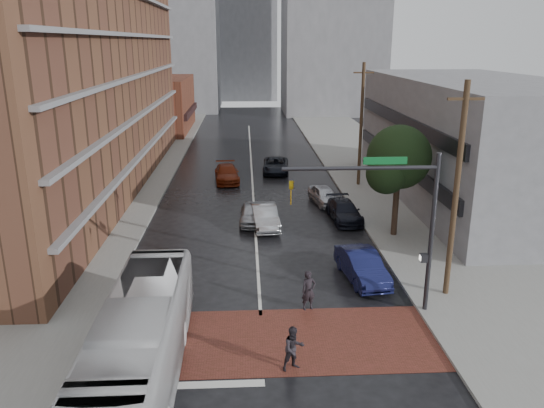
{
  "coord_description": "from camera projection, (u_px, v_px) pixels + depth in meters",
  "views": [
    {
      "loc": [
        -0.56,
        -18.27,
        11.51
      ],
      "look_at": [
        0.77,
        7.81,
        3.5
      ],
      "focal_mm": 35.0,
      "sensor_mm": 36.0,
      "label": 1
    }
  ],
  "objects": [
    {
      "name": "ground",
      "position": [
        263.0,
        347.0,
        20.85
      ],
      "size": [
        160.0,
        160.0,
        0.0
      ],
      "primitive_type": "plane",
      "color": "black",
      "rests_on": "ground"
    },
    {
      "name": "crosswalk",
      "position": [
        262.0,
        340.0,
        21.32
      ],
      "size": [
        14.0,
        5.0,
        0.02
      ],
      "primitive_type": "cube",
      "color": "brown",
      "rests_on": "ground"
    },
    {
      "name": "sidewalk_west",
      "position": [
        115.0,
        185.0,
        44.13
      ],
      "size": [
        9.0,
        90.0,
        0.15
      ],
      "primitive_type": "cube",
      "color": "gray",
      "rests_on": "ground"
    },
    {
      "name": "sidewalk_east",
      "position": [
        387.0,
        182.0,
        45.26
      ],
      "size": [
        9.0,
        90.0,
        0.15
      ],
      "primitive_type": "cube",
      "color": "gray",
      "rests_on": "ground"
    },
    {
      "name": "apartment_block",
      "position": [
        61.0,
        6.0,
        38.97
      ],
      "size": [
        10.0,
        44.0,
        28.0
      ],
      "primitive_type": "cube",
      "color": "brown",
      "rests_on": "ground"
    },
    {
      "name": "storefront_west",
      "position": [
        159.0,
        104.0,
        70.79
      ],
      "size": [
        8.0,
        16.0,
        7.0
      ],
      "primitive_type": "cube",
      "color": "brown",
      "rests_on": "ground"
    },
    {
      "name": "building_east",
      "position": [
        474.0,
        140.0,
        39.43
      ],
      "size": [
        11.0,
        26.0,
        9.0
      ],
      "primitive_type": "cube",
      "color": "gray",
      "rests_on": "ground"
    },
    {
      "name": "distant_tower_west",
      "position": [
        164.0,
        14.0,
        89.95
      ],
      "size": [
        18.0,
        16.0,
        32.0
      ],
      "primitive_type": "cube",
      "color": "gray",
      "rests_on": "ground"
    },
    {
      "name": "distant_tower_east",
      "position": [
        334.0,
        0.0,
        85.0
      ],
      "size": [
        16.0,
        14.0,
        36.0
      ],
      "primitive_type": "cube",
      "color": "gray",
      "rests_on": "ground"
    },
    {
      "name": "distant_tower_center",
      "position": [
        246.0,
        39.0,
        108.04
      ],
      "size": [
        12.0,
        10.0,
        24.0
      ],
      "primitive_type": "cube",
      "color": "gray",
      "rests_on": "ground"
    },
    {
      "name": "street_tree",
      "position": [
        399.0,
        161.0,
        31.37
      ],
      "size": [
        4.2,
        4.1,
        6.9
      ],
      "color": "#332319",
      "rests_on": "ground"
    },
    {
      "name": "signal_mast",
      "position": [
        400.0,
        211.0,
        22.13
      ],
      "size": [
        6.5,
        0.3,
        7.2
      ],
      "color": "#2D2D33",
      "rests_on": "ground"
    },
    {
      "name": "utility_pole_near",
      "position": [
        456.0,
        191.0,
        23.59
      ],
      "size": [
        1.6,
        0.26,
        10.0
      ],
      "color": "#473321",
      "rests_on": "ground"
    },
    {
      "name": "utility_pole_far",
      "position": [
        361.0,
        124.0,
        42.69
      ],
      "size": [
        1.6,
        0.26,
        10.0
      ],
      "color": "#473321",
      "rests_on": "ground"
    },
    {
      "name": "transit_bus",
      "position": [
        141.0,
        340.0,
        18.45
      ],
      "size": [
        2.65,
        11.15,
        3.1
      ],
      "primitive_type": "imported",
      "rotation": [
        0.0,
        0.0,
        0.0
      ],
      "color": "silver",
      "rests_on": "ground"
    },
    {
      "name": "pedestrian_a",
      "position": [
        309.0,
        291.0,
        23.55
      ],
      "size": [
        0.77,
        0.62,
        1.84
      ],
      "primitive_type": "imported",
      "rotation": [
        0.0,
        0.0,
        0.31
      ],
      "color": "black",
      "rests_on": "ground"
    },
    {
      "name": "pedestrian_b",
      "position": [
        294.0,
        348.0,
        19.22
      ],
      "size": [
        1.01,
        0.91,
        1.72
      ],
      "primitive_type": "imported",
      "rotation": [
        0.0,
        0.0,
        0.38
      ],
      "color": "#262127",
      "rests_on": "ground"
    },
    {
      "name": "car_travel_a",
      "position": [
        251.0,
        214.0,
        34.95
      ],
      "size": [
        1.68,
        3.89,
        1.31
      ],
      "primitive_type": "imported",
      "rotation": [
        0.0,
        0.0,
        -0.03
      ],
      "color": "#A8A9AF",
      "rests_on": "ground"
    },
    {
      "name": "car_travel_b",
      "position": [
        265.0,
        216.0,
        34.15
      ],
      "size": [
        1.95,
        4.58,
        1.47
      ],
      "primitive_type": "imported",
      "rotation": [
        0.0,
        0.0,
        0.09
      ],
      "color": "#B1B4BA",
      "rests_on": "ground"
    },
    {
      "name": "car_travel_c",
      "position": [
        227.0,
        173.0,
        45.39
      ],
      "size": [
        2.39,
        5.01,
        1.41
      ],
      "primitive_type": "imported",
      "rotation": [
        0.0,
        0.0,
        0.09
      ],
      "color": "maroon",
      "rests_on": "ground"
    },
    {
      "name": "suv_travel",
      "position": [
        276.0,
        165.0,
        48.49
      ],
      "size": [
        2.62,
        5.1,
        1.38
      ],
      "primitive_type": "imported",
      "rotation": [
        0.0,
        0.0,
        -0.07
      ],
      "color": "black",
      "rests_on": "ground"
    },
    {
      "name": "car_parked_near",
      "position": [
        362.0,
        266.0,
        26.56
      ],
      "size": [
        2.19,
        4.71,
        1.49
      ],
      "primitive_type": "imported",
      "rotation": [
        0.0,
        0.0,
        0.14
      ],
      "color": "#131744",
      "rests_on": "ground"
    },
    {
      "name": "car_parked_mid",
      "position": [
        344.0,
        211.0,
        35.45
      ],
      "size": [
        2.1,
        4.63,
        1.32
      ],
      "primitive_type": "imported",
      "rotation": [
        0.0,
        0.0,
        0.06
      ],
      "color": "black",
      "rests_on": "ground"
    },
    {
      "name": "car_parked_far",
      "position": [
        324.0,
        195.0,
        39.05
      ],
      "size": [
        2.31,
        4.18,
        1.34
      ],
      "primitive_type": "imported",
      "rotation": [
        0.0,
        0.0,
        0.19
      ],
      "color": "#B3B4BB",
      "rests_on": "ground"
    }
  ]
}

